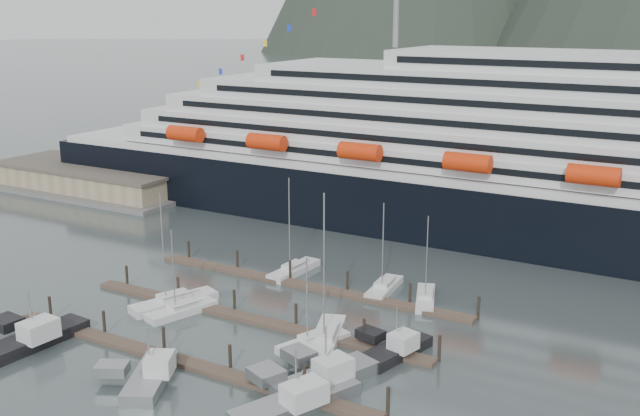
# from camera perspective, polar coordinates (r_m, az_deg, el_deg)

# --- Properties ---
(ground) EXTENTS (1600.00, 1600.00, 0.00)m
(ground) POSITION_cam_1_polar(r_m,az_deg,el_deg) (87.35, -3.83, -9.85)
(ground) COLOR #4E5B5C
(ground) RESTS_ON ground
(cruise_ship) EXTENTS (210.00, 30.40, 50.30)m
(cruise_ship) POSITION_cam_1_polar(r_m,az_deg,el_deg) (123.98, 22.64, 2.32)
(cruise_ship) COLOR black
(cruise_ship) RESTS_ON ground
(warehouse) EXTENTS (46.00, 20.00, 5.80)m
(warehouse) POSITION_cam_1_polar(r_m,az_deg,el_deg) (162.34, -16.91, 2.01)
(warehouse) COLOR #595956
(warehouse) RESTS_ON ground
(dock_near) EXTENTS (48.18, 2.28, 3.20)m
(dock_near) POSITION_cam_1_polar(r_m,az_deg,el_deg) (82.84, -10.63, -11.30)
(dock_near) COLOR #4F3E33
(dock_near) RESTS_ON ground
(dock_mid) EXTENTS (48.18, 2.28, 3.20)m
(dock_mid) POSITION_cam_1_polar(r_m,az_deg,el_deg) (92.10, -5.35, -8.33)
(dock_mid) COLOR #4F3E33
(dock_mid) RESTS_ON ground
(dock_far) EXTENTS (48.18, 2.28, 3.20)m
(dock_far) POSITION_cam_1_polar(r_m,az_deg,el_deg) (102.18, -1.13, -5.88)
(dock_far) COLOR #4F3E33
(dock_far) RESTS_ON ground
(sailboat_b) EXTENTS (7.01, 11.58, 15.49)m
(sailboat_b) POSITION_cam_1_polar(r_m,az_deg,el_deg) (97.59, -11.05, -7.10)
(sailboat_b) COLOR silver
(sailboat_b) RESTS_ON ground
(sailboat_c) EXTENTS (5.20, 9.48, 11.48)m
(sailboat_c) POSITION_cam_1_polar(r_m,az_deg,el_deg) (94.96, -10.48, -7.73)
(sailboat_c) COLOR silver
(sailboat_c) RESTS_ON ground
(sailboat_d) EXTENTS (6.84, 12.47, 18.32)m
(sailboat_d) POSITION_cam_1_polar(r_m,az_deg,el_deg) (85.65, 0.44, -10.00)
(sailboat_d) COLOR silver
(sailboat_d) RESTS_ON ground
(sailboat_e) EXTENTS (3.16, 10.09, 14.61)m
(sailboat_e) POSITION_cam_1_polar(r_m,az_deg,el_deg) (107.39, -2.01, -4.78)
(sailboat_e) COLOR silver
(sailboat_e) RESTS_ON ground
(sailboat_f) EXTENTS (3.39, 9.00, 12.87)m
(sailboat_f) POSITION_cam_1_polar(r_m,az_deg,el_deg) (101.03, 4.91, -6.12)
(sailboat_f) COLOR silver
(sailboat_f) RESTS_ON ground
(sailboat_g) EXTENTS (5.28, 9.28, 12.08)m
(sailboat_g) POSITION_cam_1_polar(r_m,az_deg,el_deg) (98.23, 8.03, -6.85)
(sailboat_g) COLOR silver
(sailboat_g) RESTS_ON ground
(sailboat_h) EXTENTS (5.66, 9.23, 11.17)m
(sailboat_h) POSITION_cam_1_polar(r_m,az_deg,el_deg) (84.89, -0.51, -10.28)
(sailboat_h) COLOR silver
(sailboat_h) RESTS_ON ground
(trawler_a) EXTENTS (9.54, 13.18, 7.11)m
(trawler_a) POSITION_cam_1_polar(r_m,az_deg,el_deg) (90.88, -21.09, -9.24)
(trawler_a) COLOR black
(trawler_a) RESTS_ON ground
(trawler_b) EXTENTS (9.17, 10.63, 6.61)m
(trawler_b) POSITION_cam_1_polar(r_m,az_deg,el_deg) (79.00, -12.89, -12.33)
(trawler_b) COLOR #939698
(trawler_b) RESTS_ON ground
(trawler_c) EXTENTS (10.85, 13.60, 6.78)m
(trawler_c) POSITION_cam_1_polar(r_m,az_deg,el_deg) (72.82, -1.91, -14.40)
(trawler_c) COLOR #939698
(trawler_c) RESTS_ON ground
(trawler_d) EXTENTS (9.82, 12.08, 6.91)m
(trawler_d) POSITION_cam_1_polar(r_m,az_deg,el_deg) (76.96, 0.37, -12.67)
(trawler_d) COLOR #939698
(trawler_d) RESTS_ON ground
(trawler_e) EXTENTS (7.79, 9.95, 6.12)m
(trawler_e) POSITION_cam_1_polar(r_m,az_deg,el_deg) (83.21, 5.75, -10.59)
(trawler_e) COLOR black
(trawler_e) RESTS_ON ground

